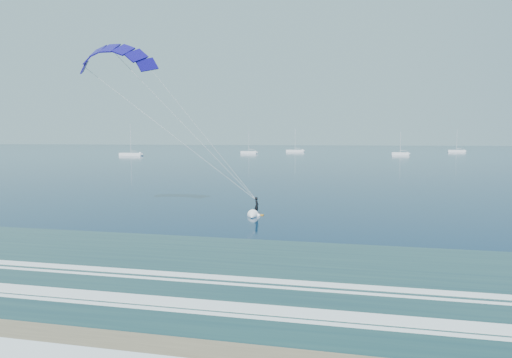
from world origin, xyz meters
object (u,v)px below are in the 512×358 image
object	(u,v)px
sailboat_1	(249,152)
sailboat_4	(456,151)
kitesurfer_rig	(184,126)
sailboat_0	(131,154)
sailboat_3	(400,154)
sailboat_2	(295,151)

from	to	relation	value
sailboat_1	sailboat_4	xyz separation A→B (m)	(101.20, 44.29, 0.01)
kitesurfer_rig	sailboat_1	bearing A→B (deg)	101.53
sailboat_0	sailboat_4	size ratio (longest dim) A/B	1.15
sailboat_0	sailboat_3	xyz separation A→B (m)	(111.55, 31.56, -0.02)
kitesurfer_rig	sailboat_4	xyz separation A→B (m)	(66.23, 215.82, -7.97)
sailboat_1	sailboat_2	xyz separation A→B (m)	(18.26, 29.25, 0.01)
sailboat_0	sailboat_4	world-z (taller)	sailboat_0
sailboat_1	sailboat_4	world-z (taller)	sailboat_4
sailboat_1	sailboat_3	size ratio (longest dim) A/B	1.04
kitesurfer_rig	sailboat_2	world-z (taller)	kitesurfer_rig
sailboat_2	sailboat_1	bearing A→B (deg)	-121.98
sailboat_4	kitesurfer_rig	bearing A→B (deg)	-107.06
kitesurfer_rig	sailboat_3	bearing A→B (deg)	78.58
sailboat_2	sailboat_4	size ratio (longest dim) A/B	1.07
sailboat_1	sailboat_3	bearing A→B (deg)	-3.15
sailboat_2	sailboat_4	bearing A→B (deg)	10.28
sailboat_2	sailboat_4	distance (m)	84.29
sailboat_3	sailboat_2	bearing A→B (deg)	146.87
sailboat_4	sailboat_0	bearing A→B (deg)	-151.04
kitesurfer_rig	sailboat_4	world-z (taller)	kitesurfer_rig
sailboat_0	sailboat_1	bearing A→B (deg)	39.63
kitesurfer_rig	sailboat_2	size ratio (longest dim) A/B	1.44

